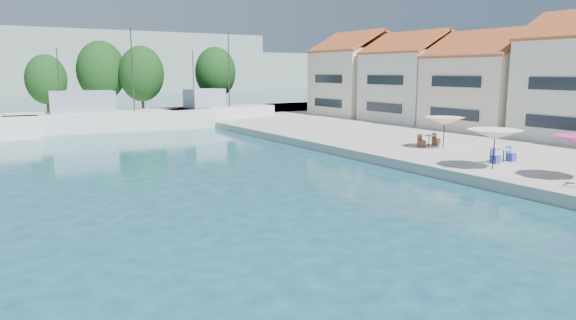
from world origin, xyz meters
TOP-DOWN VIEW (x-y plane):
  - quay_right at (22.00, 30.00)m, footprint 32.00×92.00m
  - quay_far at (-8.00, 67.00)m, footprint 90.00×16.00m
  - hill_east at (40.00, 180.00)m, footprint 140.00×40.00m
  - building_04 at (24.00, 33.00)m, footprint 9.00×8.80m
  - building_05 at (24.00, 42.00)m, footprint 8.40×8.80m
  - building_06 at (24.00, 51.00)m, footprint 9.00×8.80m
  - trawler_03 at (-3.54, 54.93)m, footprint 19.39×7.01m
  - trawler_04 at (7.97, 55.34)m, footprint 13.06×5.19m
  - tree_05 at (-7.00, 71.63)m, footprint 4.77×4.77m
  - tree_06 at (-0.64, 71.40)m, footprint 5.96×5.96m
  - tree_07 at (3.61, 68.59)m, footprint 5.54×5.54m
  - tree_08 at (14.79, 71.30)m, footprint 5.71×5.71m
  - umbrella_white at (8.18, 20.40)m, footprint 2.88×2.88m
  - umbrella_cream at (11.51, 26.72)m, footprint 2.63×2.63m
  - cafe_table_02 at (10.40, 21.39)m, footprint 1.82×0.70m
  - cafe_table_03 at (11.62, 28.08)m, footprint 1.82×0.70m

SIDE VIEW (x-z plane):
  - quay_right at x=22.00m, z-range 0.00..0.60m
  - quay_far at x=-8.00m, z-range 0.00..0.60m
  - cafe_table_02 at x=10.40m, z-range 0.51..1.27m
  - cafe_table_03 at x=11.62m, z-range 0.51..1.27m
  - trawler_03 at x=-3.54m, z-range -4.03..6.17m
  - trawler_04 at x=7.97m, z-range -4.03..6.17m
  - umbrella_white at x=8.18m, z-range 1.39..3.47m
  - umbrella_cream at x=11.51m, z-range 1.39..3.48m
  - tree_05 at x=-7.00m, z-range 1.14..8.21m
  - building_04 at x=24.00m, z-range 0.42..9.62m
  - building_05 at x=24.00m, z-range 0.41..10.11m
  - tree_07 at x=3.61m, z-range 1.23..9.43m
  - tree_08 at x=14.79m, z-range 1.25..9.70m
  - building_06 at x=24.00m, z-range 0.40..10.60m
  - tree_06 at x=-0.64m, z-range 1.28..10.11m
  - hill_east at x=40.00m, z-range 0.00..12.00m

